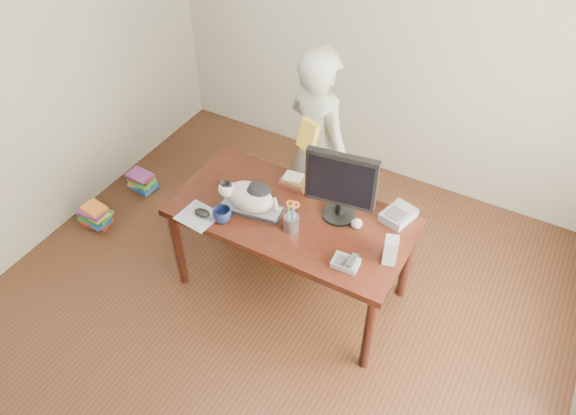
# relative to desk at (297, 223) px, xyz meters

# --- Properties ---
(room) EXTENTS (4.50, 4.50, 4.50)m
(room) POSITION_rel_desk_xyz_m (0.00, -0.68, 0.75)
(room) COLOR black
(room) RESTS_ON ground
(desk) EXTENTS (1.60, 0.80, 0.75)m
(desk) POSITION_rel_desk_xyz_m (0.00, 0.00, 0.00)
(desk) COLOR black
(desk) RESTS_ON ground
(keyboard) EXTENTS (0.45, 0.23, 0.03)m
(keyboard) POSITION_rel_desk_xyz_m (-0.26, -0.18, 0.16)
(keyboard) COLOR black
(keyboard) RESTS_ON desk
(cat) EXTENTS (0.42, 0.26, 0.24)m
(cat) POSITION_rel_desk_xyz_m (-0.27, -0.18, 0.27)
(cat) COLOR silver
(cat) RESTS_ON keyboard
(monitor) EXTENTS (0.46, 0.25, 0.51)m
(monitor) POSITION_rel_desk_xyz_m (0.28, 0.04, 0.44)
(monitor) COLOR black
(monitor) RESTS_ON desk
(pen_cup) EXTENTS (0.12, 0.12, 0.25)m
(pen_cup) POSITION_rel_desk_xyz_m (0.07, -0.20, 0.22)
(pen_cup) COLOR gray
(pen_cup) RESTS_ON desk
(mousepad) EXTENTS (0.26, 0.24, 0.01)m
(mousepad) POSITION_rel_desk_xyz_m (-0.53, -0.40, 0.15)
(mousepad) COLOR #A2A6AE
(mousepad) RESTS_ON desk
(mouse) EXTENTS (0.12, 0.08, 0.04)m
(mouse) POSITION_rel_desk_xyz_m (-0.51, -0.38, 0.17)
(mouse) COLOR black
(mouse) RESTS_ON mousepad
(coffee_mug) EXTENTS (0.16, 0.16, 0.10)m
(coffee_mug) POSITION_rel_desk_xyz_m (-0.37, -0.35, 0.20)
(coffee_mug) COLOR #0D1537
(coffee_mug) RESTS_ON desk
(phone) EXTENTS (0.17, 0.14, 0.07)m
(phone) POSITION_rel_desk_xyz_m (0.50, -0.31, 0.17)
(phone) COLOR slate
(phone) RESTS_ON desk
(speaker) EXTENTS (0.10, 0.11, 0.18)m
(speaker) POSITION_rel_desk_xyz_m (0.71, -0.15, 0.24)
(speaker) COLOR #959698
(speaker) RESTS_ON desk
(baseball) EXTENTS (0.07, 0.07, 0.07)m
(baseball) POSITION_rel_desk_xyz_m (0.43, 0.01, 0.18)
(baseball) COLOR #EEE8CE
(baseball) RESTS_ON desk
(book_stack) EXTENTS (0.21, 0.16, 0.07)m
(book_stack) POSITION_rel_desk_xyz_m (-0.13, 0.19, 0.18)
(book_stack) COLOR #4A1A13
(book_stack) RESTS_ON desk
(calculator) EXTENTS (0.22, 0.25, 0.07)m
(calculator) POSITION_rel_desk_xyz_m (0.63, 0.22, 0.18)
(calculator) COLOR slate
(calculator) RESTS_ON desk
(person) EXTENTS (0.71, 0.60, 1.64)m
(person) POSITION_rel_desk_xyz_m (-0.13, 0.55, 0.22)
(person) COLOR beige
(person) RESTS_ON ground
(held_book) EXTENTS (0.18, 0.15, 0.22)m
(held_book) POSITION_rel_desk_xyz_m (-0.13, 0.38, 0.45)
(held_book) COLOR yellow
(held_book) RESTS_ON person
(book_pile_a) EXTENTS (0.27, 0.22, 0.18)m
(book_pile_a) POSITION_rel_desk_xyz_m (-1.75, -0.28, -0.51)
(book_pile_a) COLOR maroon
(book_pile_a) RESTS_ON ground
(book_pile_b) EXTENTS (0.26, 0.20, 0.15)m
(book_pile_b) POSITION_rel_desk_xyz_m (-1.72, 0.27, -0.53)
(book_pile_b) COLOR #184392
(book_pile_b) RESTS_ON ground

